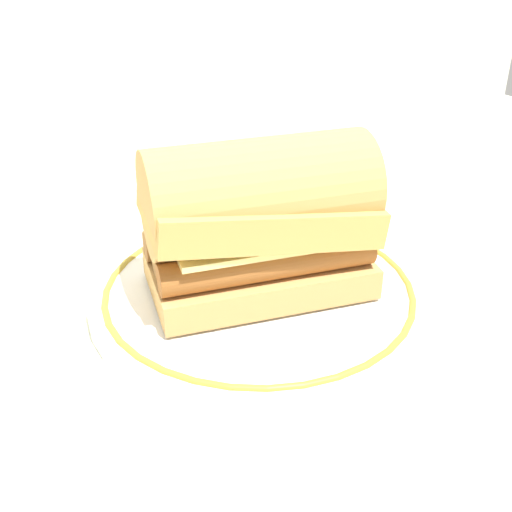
# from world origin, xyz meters

# --- Properties ---
(ground_plane) EXTENTS (1.50, 1.50, 0.00)m
(ground_plane) POSITION_xyz_m (0.00, 0.00, 0.00)
(ground_plane) COLOR silver
(plate) EXTENTS (0.29, 0.29, 0.01)m
(plate) POSITION_xyz_m (-0.00, 0.03, 0.01)
(plate) COLOR white
(plate) RESTS_ON ground_plane
(sausage_sandwich) EXTENTS (0.21, 0.16, 0.13)m
(sausage_sandwich) POSITION_xyz_m (-0.00, 0.03, 0.08)
(sausage_sandwich) COLOR tan
(sausage_sandwich) RESTS_ON plate
(drinking_glass) EXTENTS (0.07, 0.07, 0.12)m
(drinking_glass) POSITION_xyz_m (-0.15, 0.22, 0.05)
(drinking_glass) COLOR silver
(drinking_glass) RESTS_ON ground_plane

